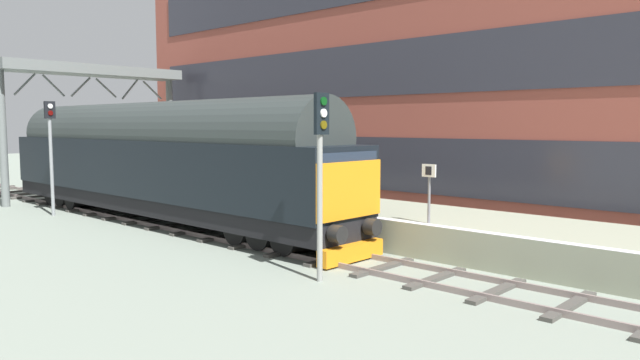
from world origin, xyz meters
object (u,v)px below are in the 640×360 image
(signal_post_mid, at_px, (51,145))
(waiting_passenger, at_px, (371,178))
(signal_post_near, at_px, (320,162))
(platform_number_sign, at_px, (429,184))
(diesel_locomotive, at_px, (155,159))

(signal_post_mid, height_order, waiting_passenger, signal_post_mid)
(signal_post_near, xyz_separation_m, platform_number_sign, (3.93, -0.54, -0.79))
(diesel_locomotive, xyz_separation_m, platform_number_sign, (1.90, -11.23, -0.35))
(signal_post_mid, bearing_deg, platform_number_sign, -76.08)
(signal_post_near, xyz_separation_m, waiting_passenger, (5.53, 2.78, -0.94))
(diesel_locomotive, relative_size, waiting_passenger, 12.33)
(signal_post_near, relative_size, waiting_passenger, 2.79)
(diesel_locomotive, bearing_deg, signal_post_near, -100.76)
(diesel_locomotive, distance_m, waiting_passenger, 8.66)
(signal_post_near, height_order, platform_number_sign, signal_post_near)
(platform_number_sign, height_order, waiting_passenger, platform_number_sign)
(diesel_locomotive, xyz_separation_m, signal_post_mid, (-2.03, 4.64, 0.46))
(signal_post_near, relative_size, platform_number_sign, 2.70)
(signal_post_near, xyz_separation_m, signal_post_mid, (0.00, 15.32, 0.02))
(diesel_locomotive, distance_m, signal_post_near, 10.88)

